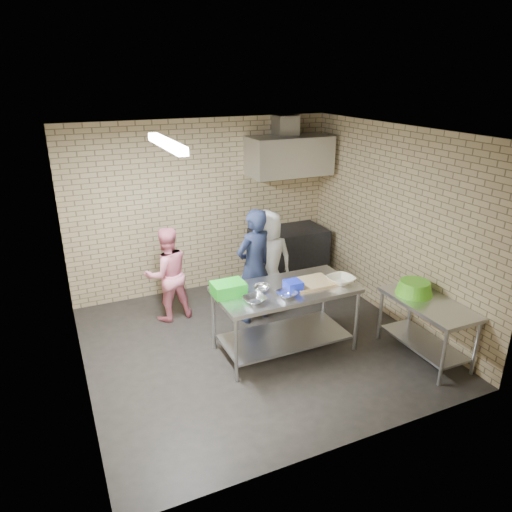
{
  "coord_description": "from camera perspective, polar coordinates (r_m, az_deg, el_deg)",
  "views": [
    {
      "loc": [
        -2.2,
        -4.89,
        3.33
      ],
      "look_at": [
        0.1,
        0.2,
        1.15
      ],
      "focal_mm": 33.26,
      "sensor_mm": 36.0,
      "label": 1
    }
  ],
  "objects": [
    {
      "name": "floor",
      "position": [
        6.31,
        -0.08,
        -10.52
      ],
      "size": [
        4.2,
        4.2,
        0.0
      ],
      "primitive_type": "plane",
      "color": "black",
      "rests_on": "ground"
    },
    {
      "name": "ceiling",
      "position": [
        5.4,
        -0.1,
        14.62
      ],
      "size": [
        4.2,
        4.2,
        0.0
      ],
      "primitive_type": "plane",
      "rotation": [
        3.14,
        0.0,
        0.0
      ],
      "color": "black",
      "rests_on": "ground"
    },
    {
      "name": "back_wall",
      "position": [
        7.5,
        -6.4,
        5.87
      ],
      "size": [
        4.2,
        0.06,
        2.7
      ],
      "primitive_type": "cube",
      "color": "tan",
      "rests_on": "ground"
    },
    {
      "name": "front_wall",
      "position": [
        4.14,
        11.45,
        -7.74
      ],
      "size": [
        4.2,
        0.06,
        2.7
      ],
      "primitive_type": "cube",
      "color": "tan",
      "rests_on": "ground"
    },
    {
      "name": "left_wall",
      "position": [
        5.28,
        -21.38,
        -2.26
      ],
      "size": [
        0.06,
        4.0,
        2.7
      ],
      "primitive_type": "cube",
      "color": "tan",
      "rests_on": "ground"
    },
    {
      "name": "right_wall",
      "position": [
        6.81,
        16.29,
        3.53
      ],
      "size": [
        0.06,
        4.0,
        2.7
      ],
      "primitive_type": "cube",
      "color": "tan",
      "rests_on": "ground"
    },
    {
      "name": "prep_table",
      "position": [
        6.01,
        3.48,
        -7.59
      ],
      "size": [
        1.72,
        0.86,
        0.86
      ],
      "primitive_type": "cube",
      "color": "silver",
      "rests_on": "floor"
    },
    {
      "name": "side_counter",
      "position": [
        6.25,
        19.69,
        -8.26
      ],
      "size": [
        0.6,
        1.2,
        0.75
      ],
      "primitive_type": "cube",
      "color": "silver",
      "rests_on": "floor"
    },
    {
      "name": "stove",
      "position": [
        7.98,
        3.9,
        0.1
      ],
      "size": [
        1.2,
        0.7,
        0.9
      ],
      "primitive_type": "cube",
      "color": "black",
      "rests_on": "floor"
    },
    {
      "name": "range_hood",
      "position": [
        7.59,
        4.04,
        11.93
      ],
      "size": [
        1.3,
        0.6,
        0.6
      ],
      "primitive_type": "cube",
      "color": "silver",
      "rests_on": "back_wall"
    },
    {
      "name": "hood_duct",
      "position": [
        7.66,
        3.58,
        15.43
      ],
      "size": [
        0.35,
        0.3,
        0.3
      ],
      "primitive_type": "cube",
      "color": "#A5A8AD",
      "rests_on": "back_wall"
    },
    {
      "name": "wall_shelf",
      "position": [
        7.92,
        5.29,
        10.97
      ],
      "size": [
        0.8,
        0.2,
        0.04
      ],
      "primitive_type": "cube",
      "color": "#3F2B19",
      "rests_on": "back_wall"
    },
    {
      "name": "fluorescent_fixture",
      "position": [
        5.08,
        -10.72,
        13.16
      ],
      "size": [
        0.1,
        1.25,
        0.08
      ],
      "primitive_type": "cube",
      "color": "white",
      "rests_on": "ceiling"
    },
    {
      "name": "green_crate",
      "position": [
        5.61,
        -3.34,
        -3.93
      ],
      "size": [
        0.38,
        0.29,
        0.15
      ],
      "primitive_type": "cube",
      "color": "green",
      "rests_on": "prep_table"
    },
    {
      "name": "blue_tub",
      "position": [
        5.73,
        4.49,
        -3.59
      ],
      "size": [
        0.19,
        0.19,
        0.12
      ],
      "primitive_type": "cube",
      "color": "#1B2ECE",
      "rests_on": "prep_table"
    },
    {
      "name": "cutting_board",
      "position": [
        5.95,
        6.66,
        -3.2
      ],
      "size": [
        0.53,
        0.4,
        0.03
      ],
      "primitive_type": "cube",
      "color": "tan",
      "rests_on": "prep_table"
    },
    {
      "name": "mixing_bowl_a",
      "position": [
        5.43,
        -0.13,
        -5.29
      ],
      "size": [
        0.3,
        0.3,
        0.07
      ],
      "primitive_type": "imported",
      "rotation": [
        0.0,
        0.0,
        0.14
      ],
      "color": "#ACAFB3",
      "rests_on": "prep_table"
    },
    {
      "name": "mixing_bowl_b",
      "position": [
        5.71,
        0.67,
        -3.91
      ],
      "size": [
        0.23,
        0.23,
        0.06
      ],
      "primitive_type": "imported",
      "rotation": [
        0.0,
        0.0,
        0.14
      ],
      "color": "#B7BABE",
      "rests_on": "prep_table"
    },
    {
      "name": "mixing_bowl_c",
      "position": [
        5.58,
        3.72,
        -4.63
      ],
      "size": [
        0.28,
        0.28,
        0.06
      ],
      "primitive_type": "imported",
      "rotation": [
        0.0,
        0.0,
        0.14
      ],
      "color": "#BBBDC2",
      "rests_on": "prep_table"
    },
    {
      "name": "ceramic_bowl",
      "position": [
        6.01,
        10.17,
        -2.84
      ],
      "size": [
        0.37,
        0.37,
        0.08
      ],
      "primitive_type": "imported",
      "rotation": [
        0.0,
        0.0,
        0.14
      ],
      "color": "beige",
      "rests_on": "prep_table"
    },
    {
      "name": "green_basin",
      "position": [
        6.2,
        18.51,
        -3.61
      ],
      "size": [
        0.46,
        0.46,
        0.17
      ],
      "primitive_type": null,
      "color": "#59C626",
      "rests_on": "side_counter"
    },
    {
      "name": "bottle_red",
      "position": [
        7.79,
        3.68,
        11.66
      ],
      "size": [
        0.07,
        0.07,
        0.18
      ],
      "primitive_type": "cylinder",
      "color": "#B22619",
      "rests_on": "wall_shelf"
    },
    {
      "name": "bottle_green",
      "position": [
        7.98,
        6.28,
        11.7
      ],
      "size": [
        0.06,
        0.06,
        0.15
      ],
      "primitive_type": "cylinder",
      "color": "green",
      "rests_on": "wall_shelf"
    },
    {
      "name": "man_navy",
      "position": [
        6.55,
        -0.23,
        -1.23
      ],
      "size": [
        0.69,
        0.55,
        1.64
      ],
      "primitive_type": "imported",
      "rotation": [
        0.0,
        0.0,
        3.44
      ],
      "color": "#141C32",
      "rests_on": "floor"
    },
    {
      "name": "woman_pink",
      "position": [
        6.75,
        -10.63,
        -2.16
      ],
      "size": [
        0.71,
        0.58,
        1.36
      ],
      "primitive_type": "imported",
      "rotation": [
        0.0,
        0.0,
        3.25
      ],
      "color": "pink",
      "rests_on": "floor"
    },
    {
      "name": "woman_white",
      "position": [
        6.87,
        1.41,
        -0.64
      ],
      "size": [
        0.79,
        0.56,
        1.52
      ],
      "primitive_type": "imported",
      "rotation": [
        0.0,
        0.0,
        3.04
      ],
      "color": "silver",
      "rests_on": "floor"
    }
  ]
}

